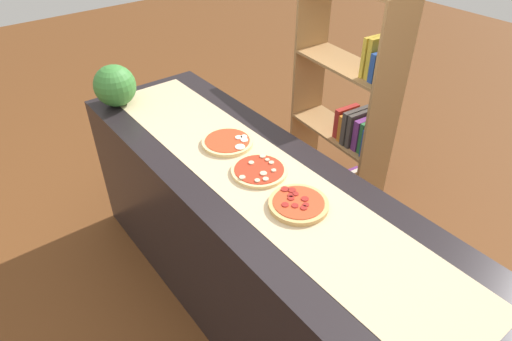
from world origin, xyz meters
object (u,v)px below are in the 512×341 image
Objects in this scene: pizza_mozzarella_0 at (228,142)px; pizza_mushroom_1 at (259,171)px; watermelon at (115,86)px; pizza_pepperoni_2 at (298,204)px; bookshelf at (350,116)px.

pizza_mushroom_1 is at bearing -4.82° from pizza_mozzarella_0.
pizza_mushroom_1 is 1.05m from watermelon.
pizza_pepperoni_2 is 1.29m from bookshelf.
pizza_mozzarella_0 is 1.03× the size of pizza_pepperoni_2.
bookshelf reaches higher than watermelon.
watermelon is (-1.01, -0.23, 0.11)m from pizza_mushroom_1.
pizza_mushroom_1 is at bearing 12.81° from watermelon.
pizza_mushroom_1 is 1.09× the size of watermelon.
watermelon is at bearing -116.54° from bookshelf.
bookshelf reaches higher than pizza_pepperoni_2.
bookshelf is at bearing 109.35° from pizza_mushroom_1.
bookshelf reaches higher than pizza_mozzarella_0.
pizza_mozzarella_0 is at bearing 19.20° from watermelon.
pizza_pepperoni_2 is at bearing -4.60° from pizza_mozzarella_0.
pizza_mozzarella_0 is at bearing 175.40° from pizza_pepperoni_2.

